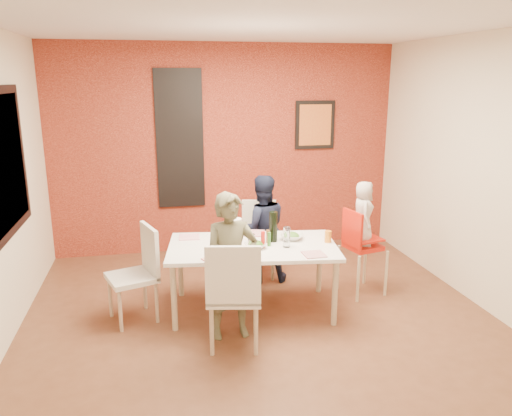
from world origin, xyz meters
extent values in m
plane|color=brown|center=(0.00, 0.00, 0.00)|extent=(4.50, 4.50, 0.00)
cube|color=silver|center=(0.00, 0.00, 2.70)|extent=(4.50, 4.50, 0.02)
cube|color=beige|center=(0.00, 2.25, 1.35)|extent=(4.50, 0.02, 2.70)
cube|color=beige|center=(0.00, -2.25, 1.35)|extent=(4.50, 0.02, 2.70)
cube|color=beige|center=(2.25, 0.00, 1.35)|extent=(0.02, 4.50, 2.70)
cube|color=maroon|center=(0.00, 2.23, 1.35)|extent=(4.50, 0.02, 2.70)
cube|color=#B6BEC7|center=(-0.60, 2.21, 1.50)|extent=(0.55, 0.03, 1.70)
cube|color=black|center=(-0.60, 2.21, 1.50)|extent=(0.60, 0.03, 1.76)
cube|color=black|center=(1.20, 2.21, 1.65)|extent=(0.54, 0.03, 0.64)
cube|color=orange|center=(1.20, 2.19, 1.65)|extent=(0.44, 0.01, 0.54)
cube|color=white|center=(-0.03, 0.29, 0.66)|extent=(1.74, 1.12, 0.04)
cylinder|color=tan|center=(-0.82, 0.02, 0.32)|extent=(0.05, 0.05, 0.64)
cylinder|color=tan|center=(-0.72, 0.77, 0.32)|extent=(0.05, 0.05, 0.64)
cylinder|color=tan|center=(0.65, -0.18, 0.32)|extent=(0.05, 0.05, 0.64)
cylinder|color=tan|center=(0.75, 0.57, 0.32)|extent=(0.05, 0.05, 0.64)
cube|color=silver|center=(-0.32, -0.34, 0.46)|extent=(0.53, 0.53, 0.05)
cube|color=silver|center=(-0.36, -0.54, 0.72)|extent=(0.45, 0.12, 0.51)
cylinder|color=tan|center=(-0.11, -0.19, 0.22)|extent=(0.04, 0.04, 0.44)
cylinder|color=tan|center=(-0.18, -0.56, 0.22)|extent=(0.04, 0.04, 0.44)
cylinder|color=tan|center=(-0.47, -0.13, 0.22)|extent=(0.04, 0.04, 0.44)
cylinder|color=tan|center=(-0.54, -0.49, 0.22)|extent=(0.04, 0.04, 0.44)
cube|color=white|center=(0.21, 1.17, 0.41)|extent=(0.48, 0.48, 0.05)
cube|color=white|center=(0.25, 1.35, 0.64)|extent=(0.40, 0.13, 0.46)
cylinder|color=tan|center=(0.01, 1.05, 0.20)|extent=(0.03, 0.03, 0.39)
cylinder|color=tan|center=(0.09, 1.37, 0.20)|extent=(0.03, 0.03, 0.39)
cylinder|color=tan|center=(0.33, 0.98, 0.20)|extent=(0.03, 0.03, 0.39)
cylinder|color=tan|center=(0.41, 1.30, 0.20)|extent=(0.03, 0.03, 0.39)
cube|color=silver|center=(-1.20, 0.30, 0.43)|extent=(0.54, 0.54, 0.05)
cube|color=silver|center=(-1.02, 0.37, 0.67)|extent=(0.17, 0.41, 0.48)
cylinder|color=tan|center=(-1.42, 0.41, 0.21)|extent=(0.03, 0.03, 0.41)
cylinder|color=tan|center=(-1.09, 0.52, 0.21)|extent=(0.03, 0.03, 0.41)
cylinder|color=tan|center=(-1.31, 0.08, 0.21)|extent=(0.03, 0.03, 0.41)
cylinder|color=tan|center=(-0.98, 0.20, 0.21)|extent=(0.03, 0.03, 0.41)
cube|color=red|center=(1.20, 0.46, 0.53)|extent=(0.39, 0.39, 0.05)
cube|color=red|center=(1.05, 0.42, 0.74)|extent=(0.11, 0.32, 0.38)
cube|color=red|center=(1.20, 0.46, 0.62)|extent=(0.39, 0.39, 0.02)
cylinder|color=#C5B692|center=(1.42, 0.33, 0.25)|extent=(0.03, 0.03, 0.50)
cylinder|color=#C5B692|center=(1.06, 0.24, 0.25)|extent=(0.03, 0.03, 0.50)
cylinder|color=#C5B692|center=(1.33, 0.68, 0.25)|extent=(0.03, 0.03, 0.50)
cylinder|color=#C5B692|center=(0.98, 0.59, 0.25)|extent=(0.03, 0.03, 0.50)
imported|color=brown|center=(-0.32, -0.18, 0.66)|extent=(0.51, 0.35, 1.32)
imported|color=#161B32|center=(0.21, 1.01, 0.61)|extent=(0.61, 0.48, 1.23)
imported|color=beige|center=(1.18, 0.46, 0.89)|extent=(0.29, 0.38, 0.68)
cube|color=white|center=(-0.44, -0.05, 0.68)|extent=(0.25, 0.25, 0.01)
cube|color=silver|center=(0.05, 0.65, 0.69)|extent=(0.28, 0.28, 0.01)
cube|color=silver|center=(0.46, -0.09, 0.68)|extent=(0.20, 0.20, 0.01)
cube|color=white|center=(-0.62, 0.66, 0.68)|extent=(0.22, 0.22, 0.01)
imported|color=silver|center=(-0.02, 0.21, 0.70)|extent=(0.23, 0.23, 0.05)
imported|color=silver|center=(0.39, 0.39, 0.71)|extent=(0.29, 0.29, 0.06)
cylinder|color=black|center=(0.19, 0.37, 0.83)|extent=(0.08, 0.08, 0.30)
cylinder|color=white|center=(-0.10, 0.05, 0.77)|extent=(0.07, 0.07, 0.19)
cylinder|color=white|center=(0.27, 0.17, 0.78)|extent=(0.07, 0.07, 0.20)
cylinder|color=white|center=(-0.21, 0.27, 0.82)|extent=(0.13, 0.13, 0.28)
cylinder|color=red|center=(0.05, 0.22, 0.76)|extent=(0.04, 0.04, 0.16)
cylinder|color=#357627|center=(0.12, 0.24, 0.75)|extent=(0.04, 0.04, 0.14)
cylinder|color=brown|center=(0.12, 0.33, 0.75)|extent=(0.03, 0.03, 0.13)
cylinder|color=orange|center=(0.71, 0.23, 0.74)|extent=(0.07, 0.07, 0.12)
camera|label=1|loc=(-0.93, -4.23, 2.26)|focal=35.00mm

